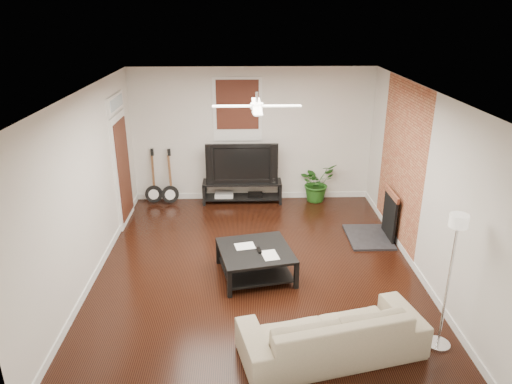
{
  "coord_description": "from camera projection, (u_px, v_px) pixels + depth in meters",
  "views": [
    {
      "loc": [
        -0.21,
        -6.61,
        3.89
      ],
      "look_at": [
        0.0,
        0.4,
        1.15
      ],
      "focal_mm": 33.28,
      "sensor_mm": 36.0,
      "label": 1
    }
  ],
  "objects": [
    {
      "name": "room",
      "position": [
        257.0,
        186.0,
        7.07
      ],
      "size": [
        5.01,
        6.01,
        2.81
      ],
      "color": "black",
      "rests_on": "ground"
    },
    {
      "name": "brick_accent",
      "position": [
        401.0,
        164.0,
        8.07
      ],
      "size": [
        0.02,
        2.2,
        2.8
      ],
      "primitive_type": "cube",
      "color": "#AA5336",
      "rests_on": "floor"
    },
    {
      "name": "fireplace",
      "position": [
        379.0,
        215.0,
        8.4
      ],
      "size": [
        0.8,
        1.1,
        0.92
      ],
      "primitive_type": "cube",
      "color": "black",
      "rests_on": "floor"
    },
    {
      "name": "window_back",
      "position": [
        238.0,
        110.0,
        9.63
      ],
      "size": [
        1.0,
        0.06,
        1.3
      ],
      "primitive_type": "cube",
      "color": "#3F1811",
      "rests_on": "wall_back"
    },
    {
      "name": "door_left",
      "position": [
        122.0,
        159.0,
        8.83
      ],
      "size": [
        0.08,
        1.0,
        2.5
      ],
      "primitive_type": "cube",
      "color": "white",
      "rests_on": "wall_left"
    },
    {
      "name": "tv_stand",
      "position": [
        242.0,
        192.0,
        10.08
      ],
      "size": [
        1.66,
        0.44,
        0.46
      ],
      "primitive_type": "cube",
      "color": "black",
      "rests_on": "floor"
    },
    {
      "name": "tv",
      "position": [
        242.0,
        162.0,
        9.86
      ],
      "size": [
        1.48,
        0.19,
        0.85
      ],
      "primitive_type": "imported",
      "color": "black",
      "rests_on": "tv_stand"
    },
    {
      "name": "coffee_table",
      "position": [
        255.0,
        262.0,
        7.31
      ],
      "size": [
        1.26,
        1.26,
        0.45
      ],
      "primitive_type": "cube",
      "rotation": [
        0.0,
        0.0,
        0.21
      ],
      "color": "black",
      "rests_on": "floor"
    },
    {
      "name": "sofa",
      "position": [
        332.0,
        331.0,
        5.61
      ],
      "size": [
        2.31,
        1.33,
        0.63
      ],
      "primitive_type": "imported",
      "rotation": [
        0.0,
        0.0,
        3.37
      ],
      "color": "tan",
      "rests_on": "floor"
    },
    {
      "name": "floor_lamp",
      "position": [
        448.0,
        283.0,
        5.53
      ],
      "size": [
        0.35,
        0.35,
        1.77
      ],
      "primitive_type": null,
      "rotation": [
        0.0,
        0.0,
        0.23
      ],
      "color": "silver",
      "rests_on": "floor"
    },
    {
      "name": "potted_plant",
      "position": [
        317.0,
        182.0,
        10.09
      ],
      "size": [
        0.98,
        0.95,
        0.82
      ],
      "primitive_type": "imported",
      "rotation": [
        0.0,
        0.0,
        0.59
      ],
      "color": "#215919",
      "rests_on": "floor"
    },
    {
      "name": "guitar_left",
      "position": [
        152.0,
        177.0,
        9.87
      ],
      "size": [
        0.4,
        0.3,
        1.17
      ],
      "primitive_type": null,
      "rotation": [
        0.0,
        0.0,
        0.14
      ],
      "color": "black",
      "rests_on": "floor"
    },
    {
      "name": "guitar_right",
      "position": [
        169.0,
        178.0,
        9.85
      ],
      "size": [
        0.41,
        0.34,
        1.17
      ],
      "primitive_type": null,
      "rotation": [
        0.0,
        0.0,
        0.25
      ],
      "color": "black",
      "rests_on": "floor"
    },
    {
      "name": "ceiling_fan",
      "position": [
        257.0,
        106.0,
        6.63
      ],
      "size": [
        1.24,
        1.24,
        0.32
      ],
      "primitive_type": null,
      "color": "white",
      "rests_on": "ceiling"
    }
  ]
}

